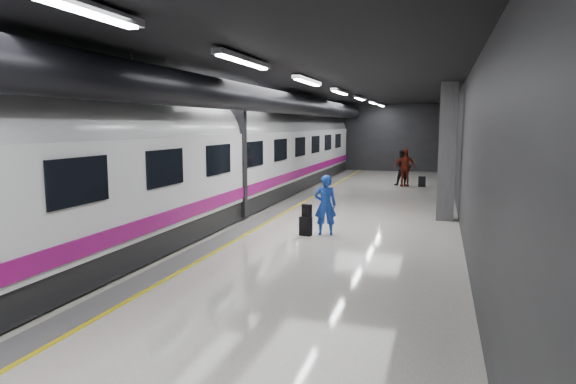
% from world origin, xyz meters
% --- Properties ---
extents(ground, '(40.00, 40.00, 0.00)m').
position_xyz_m(ground, '(0.00, 0.00, 0.00)').
color(ground, white).
rests_on(ground, ground).
extents(platform_hall, '(10.02, 40.02, 4.51)m').
position_xyz_m(platform_hall, '(-0.29, 0.96, 3.54)').
color(platform_hall, black).
rests_on(platform_hall, ground).
extents(train, '(3.05, 38.00, 4.05)m').
position_xyz_m(train, '(-3.25, -0.00, 2.07)').
color(train, black).
rests_on(train, ground).
extents(traveler_main, '(0.73, 0.58, 1.73)m').
position_xyz_m(traveler_main, '(1.24, -1.42, 0.87)').
color(traveler_main, blue).
rests_on(traveler_main, ground).
extents(suitcase_main, '(0.37, 0.27, 0.54)m').
position_xyz_m(suitcase_main, '(0.73, -1.66, 0.27)').
color(suitcase_main, black).
rests_on(suitcase_main, ground).
extents(shoulder_bag, '(0.30, 0.21, 0.35)m').
position_xyz_m(shoulder_bag, '(0.75, -1.64, 0.72)').
color(shoulder_bag, black).
rests_on(shoulder_bag, suitcase_main).
extents(traveler_far_a, '(0.97, 0.78, 1.89)m').
position_xyz_m(traveler_far_a, '(2.55, 11.25, 0.94)').
color(traveler_far_a, black).
rests_on(traveler_far_a, ground).
extents(traveler_far_b, '(1.14, 0.49, 1.93)m').
position_xyz_m(traveler_far_b, '(2.62, 11.24, 0.97)').
color(traveler_far_b, maroon).
rests_on(traveler_far_b, ground).
extents(suitcase_far, '(0.37, 0.24, 0.53)m').
position_xyz_m(suitcase_far, '(3.50, 11.24, 0.27)').
color(suitcase_far, black).
rests_on(suitcase_far, ground).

